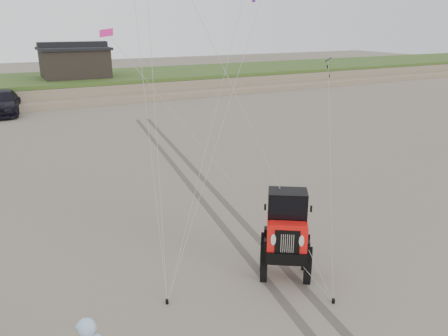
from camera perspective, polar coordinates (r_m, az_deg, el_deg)
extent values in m
plane|color=#6B6054|center=(11.85, 4.87, -16.57)|extent=(160.00, 160.00, 0.00)
cube|color=#7A6B54|center=(46.81, -21.26, 9.74)|extent=(160.00, 12.00, 1.40)
cube|color=#2D4719|center=(46.71, -21.38, 10.77)|extent=(160.00, 12.00, 0.35)
cube|color=#7A6B54|center=(40.50, -19.99, 8.06)|extent=(160.00, 3.50, 0.50)
cube|color=black|center=(45.86, -18.91, 12.78)|extent=(6.00, 5.00, 2.60)
cube|color=black|center=(45.76, -19.10, 14.55)|extent=(6.40, 5.40, 0.25)
cube|color=black|center=(45.74, -19.15, 15.01)|extent=(6.40, 1.20, 0.50)
imported|color=black|center=(38.37, -27.01, 7.61)|extent=(3.14, 6.36, 1.78)
cube|color=black|center=(16.50, 13.44, 13.61)|extent=(0.41, 0.44, 0.17)
cube|color=#D91B75|center=(16.80, -15.12, 16.69)|extent=(0.50, 0.42, 0.32)
cylinder|color=black|center=(11.67, -7.45, -16.92)|extent=(0.08, 0.08, 0.12)
cylinder|color=black|center=(11.93, 14.09, -16.50)|extent=(0.08, 0.08, 0.12)
cube|color=#4C443D|center=(18.81, -4.11, -2.74)|extent=(4.42, 29.74, 0.01)
cube|color=#4C443D|center=(19.12, -1.91, -2.34)|extent=(4.42, 29.74, 0.01)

